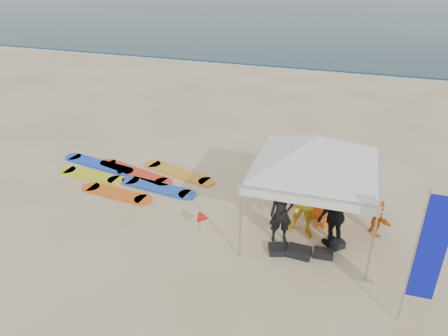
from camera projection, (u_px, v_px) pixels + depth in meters
name	position (u px, v px, depth m)	size (l,w,h in m)	color
ground	(207.00, 263.00, 10.41)	(120.00, 120.00, 0.00)	beige
shoreline_foam	(307.00, 69.00, 25.79)	(160.00, 1.20, 0.01)	silver
person_black_a	(281.00, 214.00, 10.86)	(0.58, 0.38, 1.59)	black
person_yellow	(305.00, 204.00, 10.98)	(0.92, 0.71, 1.89)	yellow
person_orange_a	(325.00, 199.00, 11.36)	(1.10, 0.64, 1.71)	orange
person_black_b	(336.00, 215.00, 10.64)	(1.03, 0.43, 1.76)	black
person_orange_b	(318.00, 190.00, 11.75)	(0.83, 0.54, 1.69)	#E75914
person_seated	(377.00, 217.00, 11.23)	(0.92, 0.29, 1.00)	orange
canopy_tent	(318.00, 137.00, 10.24)	(4.17, 4.17, 3.15)	#A5A5A8
feather_flag	(429.00, 251.00, 7.96)	(0.52, 0.04, 3.08)	#A5A5A8
marker_pennant	(204.00, 218.00, 11.21)	(0.28, 0.28, 0.64)	#A5A5A8
gear_pile	(305.00, 250.00, 10.68)	(1.86, 1.07, 0.22)	black
surfboard_spread	(130.00, 177.00, 14.10)	(5.19, 2.69, 0.07)	#214CB2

